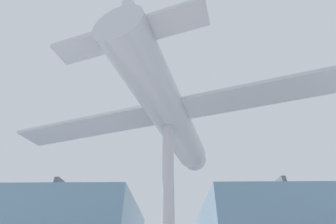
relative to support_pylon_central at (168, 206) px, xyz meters
name	(u,v)px	position (x,y,z in m)	size (l,w,h in m)	color
support_pylon_central	(168,206)	(0.00, 0.00, 0.00)	(0.54, 0.54, 7.69)	#B7B7BC
suspended_airplane	(169,114)	(0.06, 0.20, 4.86)	(18.85, 13.03, 3.46)	#B2B7BC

